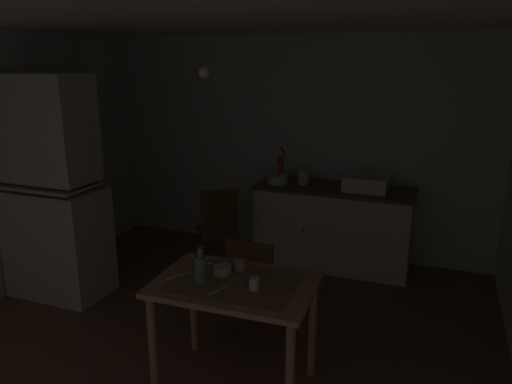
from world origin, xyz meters
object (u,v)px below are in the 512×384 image
at_px(hutch_cabinet, 53,196).
at_px(hand_pump, 281,166).
at_px(mixing_bowl_counter, 278,179).
at_px(dining_table, 235,298).
at_px(glass_bottle, 201,268).
at_px(sink_basin, 366,183).
at_px(mug_dark, 240,265).
at_px(chair_by_counter, 218,229).
at_px(serving_bowl_wide, 222,270).
at_px(chair_far_side, 255,286).

distance_m(hutch_cabinet, hand_pump, 2.33).
bearing_deg(mixing_bowl_counter, hand_pump, 87.40).
relative_size(dining_table, glass_bottle, 4.42).
relative_size(sink_basin, glass_bottle, 1.83).
height_order(mug_dark, glass_bottle, glass_bottle).
xyz_separation_m(sink_basin, chair_by_counter, (-1.39, -0.63, -0.47)).
bearing_deg(mixing_bowl_counter, dining_table, -78.49).
height_order(mixing_bowl_counter, glass_bottle, glass_bottle).
distance_m(hand_pump, chair_by_counter, 0.98).
bearing_deg(hutch_cabinet, mug_dark, -13.21).
bearing_deg(hutch_cabinet, serving_bowl_wide, -16.57).
distance_m(sink_basin, mixing_bowl_counter, 0.94).
bearing_deg(mixing_bowl_counter, hutch_cabinet, -137.32).
bearing_deg(chair_far_side, glass_bottle, -100.79).
relative_size(hutch_cabinet, dining_table, 1.94).
relative_size(sink_basin, serving_bowl_wide, 3.56).
bearing_deg(hand_pump, hutch_cabinet, -135.67).
height_order(sink_basin, dining_table, sink_basin).
bearing_deg(mug_dark, mixing_bowl_counter, 101.35).
xyz_separation_m(dining_table, chair_by_counter, (-0.90, 1.64, -0.18)).
xyz_separation_m(sink_basin, dining_table, (-0.49, -2.27, -0.29)).
xyz_separation_m(hand_pump, mixing_bowl_counter, (-0.00, -0.10, -0.12)).
distance_m(hand_pump, mug_dark, 2.17).
relative_size(mug_dark, glass_bottle, 0.32).
xyz_separation_m(serving_bowl_wide, mug_dark, (0.09, 0.10, 0.01)).
bearing_deg(mug_dark, glass_bottle, -121.05).
distance_m(hand_pump, chair_far_side, 1.85).
relative_size(chair_far_side, mug_dark, 11.25).
distance_m(chair_far_side, chair_by_counter, 1.33).
distance_m(mixing_bowl_counter, glass_bottle, 2.30).
distance_m(chair_by_counter, serving_bowl_wide, 1.76).
distance_m(hutch_cabinet, sink_basin, 3.05).
height_order(hutch_cabinet, sink_basin, hutch_cabinet).
bearing_deg(glass_bottle, serving_bowl_wide, 65.39).
height_order(sink_basin, chair_far_side, sink_basin).
distance_m(chair_by_counter, glass_bottle, 1.89).
relative_size(sink_basin, hand_pump, 1.13).
xyz_separation_m(hutch_cabinet, mixing_bowl_counter, (1.66, 1.53, -0.04)).
xyz_separation_m(hutch_cabinet, chair_far_side, (2.03, -0.09, -0.50)).
xyz_separation_m(sink_basin, mug_dark, (-0.53, -2.07, -0.14)).
xyz_separation_m(mixing_bowl_counter, glass_bottle, (0.24, -2.29, -0.05)).
height_order(dining_table, serving_bowl_wide, serving_bowl_wide).
bearing_deg(hutch_cabinet, glass_bottle, -21.62).
relative_size(serving_bowl_wide, glass_bottle, 0.51).
height_order(serving_bowl_wide, mug_dark, mug_dark).
relative_size(mixing_bowl_counter, serving_bowl_wide, 1.83).
bearing_deg(serving_bowl_wide, mixing_bowl_counter, 98.54).
bearing_deg(chair_far_side, hutch_cabinet, 177.33).
distance_m(sink_basin, mug_dark, 2.14).
xyz_separation_m(chair_far_side, mug_dark, (0.04, -0.39, 0.34)).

